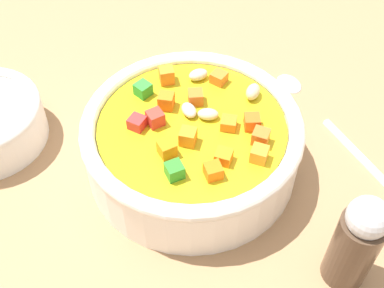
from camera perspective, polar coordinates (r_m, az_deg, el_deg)
ground_plane at (r=47.29cm, az=0.00°, el=-3.16°), size 140.00×140.00×2.00cm
soup_bowl_main at (r=44.02cm, az=0.01°, el=0.25°), size 19.10×19.10×6.82cm
spoon at (r=51.32cm, az=15.51°, el=2.30°), size 3.44×20.14×0.85cm
pepper_shaker at (r=38.37cm, az=18.22°, el=-10.56°), size 3.38×3.38×9.42cm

